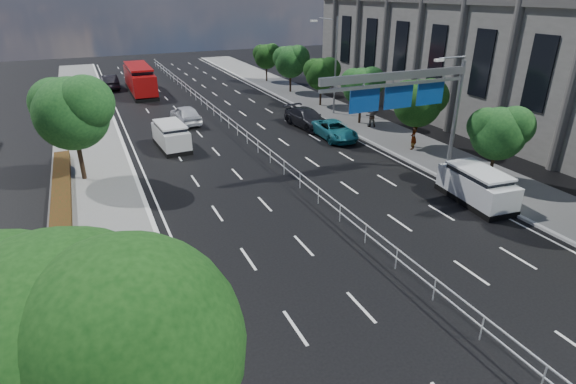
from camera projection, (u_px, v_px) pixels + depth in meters
ground at (419, 289)px, 18.31m from camera, size 160.00×160.00×0.00m
sidewalk_near at (124, 380)px, 13.95m from camera, size 5.00×140.00×0.14m
kerb_near at (203, 355)px, 14.89m from camera, size 0.25×140.00×0.15m
kerb_far at (568, 241)px, 21.67m from camera, size 0.25×140.00×0.15m
median_fence at (240, 132)px, 36.77m from camera, size 0.05×85.00×1.02m
hedge_near at (60, 296)px, 17.30m from camera, size 1.00×36.00×0.44m
toilet_sign at (128, 300)px, 12.97m from camera, size 1.62×0.18×4.34m
overhead_gantry at (410, 91)px, 26.88m from camera, size 10.24×0.38×7.45m
streetlight_far at (333, 60)px, 41.70m from camera, size 2.78×2.40×9.00m
civic_hall at (475, 46)px, 42.92m from camera, size 14.40×36.00×14.35m
near_tree_big at (69, 359)px, 7.81m from camera, size 5.72×5.33×7.71m
near_tree_back at (72, 109)px, 26.83m from camera, size 4.84×4.51×6.69m
far_tree_c at (500, 131)px, 26.92m from camera, size 3.52×3.28×4.94m
far_tree_d at (418, 101)px, 33.04m from camera, size 3.85×3.59×5.34m
far_tree_e at (362, 85)px, 39.32m from camera, size 3.63×3.38×5.13m
far_tree_f at (322, 72)px, 45.58m from camera, size 3.52×3.28×5.02m
far_tree_g at (291, 60)px, 51.69m from camera, size 3.96×3.69×5.45m
far_tree_h at (267, 55)px, 58.06m from camera, size 3.41×3.18×4.91m
white_minivan at (171, 136)px, 34.23m from camera, size 2.23×4.64×1.97m
red_bus at (140, 79)px, 52.45m from camera, size 2.64×10.71×3.19m
near_car_silver at (185, 114)px, 40.72m from camera, size 2.29×4.93×1.63m
near_car_dark at (110, 82)px, 55.19m from camera, size 1.91×5.07×1.65m
silver_minivan at (477, 186)px, 25.44m from camera, size 2.52×4.96×1.99m
parked_car_teal at (334, 130)px, 36.58m from camera, size 2.55×5.16×1.41m
parked_car_dark at (307, 118)px, 39.70m from camera, size 2.79×5.65×1.58m
pedestrian_a at (414, 137)px, 33.57m from camera, size 0.81×0.76×1.87m
pedestrian_b at (371, 116)px, 39.17m from camera, size 1.10×0.98×1.89m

